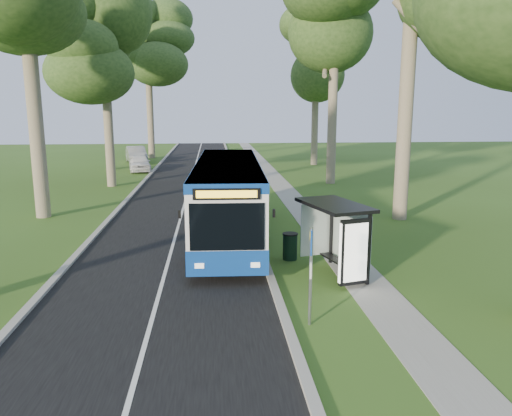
{
  "coord_description": "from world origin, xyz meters",
  "views": [
    {
      "loc": [
        -1.82,
        -17.78,
        5.54
      ],
      "look_at": [
        -0.14,
        1.51,
        1.6
      ],
      "focal_mm": 35.0,
      "sensor_mm": 36.0,
      "label": 1
    }
  ],
  "objects_px": {
    "bus_stop_sign": "(311,265)",
    "bus_shelter": "(341,228)",
    "car_silver": "(136,155)",
    "car_white": "(140,163)",
    "bus": "(228,199)",
    "litter_bin": "(290,246)"
  },
  "relations": [
    {
      "from": "bus",
      "to": "car_silver",
      "type": "bearing_deg",
      "value": 107.43
    },
    {
      "from": "bus",
      "to": "car_white",
      "type": "bearing_deg",
      "value": 108.81
    },
    {
      "from": "bus_stop_sign",
      "to": "litter_bin",
      "type": "xyz_separation_m",
      "value": [
        0.36,
        5.63,
        -1.11
      ]
    },
    {
      "from": "car_silver",
      "to": "bus_stop_sign",
      "type": "bearing_deg",
      "value": -90.01
    },
    {
      "from": "bus_stop_sign",
      "to": "car_silver",
      "type": "distance_m",
      "value": 40.52
    },
    {
      "from": "litter_bin",
      "to": "car_silver",
      "type": "xyz_separation_m",
      "value": [
        -10.46,
        33.61,
        0.31
      ]
    },
    {
      "from": "bus_stop_sign",
      "to": "bus_shelter",
      "type": "height_order",
      "value": "bus_stop_sign"
    },
    {
      "from": "litter_bin",
      "to": "car_silver",
      "type": "distance_m",
      "value": 35.2
    },
    {
      "from": "bus_shelter",
      "to": "car_silver",
      "type": "bearing_deg",
      "value": 92.67
    },
    {
      "from": "car_silver",
      "to": "car_white",
      "type": "bearing_deg",
      "value": -93.8
    },
    {
      "from": "bus",
      "to": "bus_stop_sign",
      "type": "bearing_deg",
      "value": -76.65
    },
    {
      "from": "bus_shelter",
      "to": "car_silver",
      "type": "distance_m",
      "value": 37.77
    },
    {
      "from": "car_white",
      "to": "car_silver",
      "type": "xyz_separation_m",
      "value": [
        -1.31,
        6.98,
        0.08
      ]
    },
    {
      "from": "bus_stop_sign",
      "to": "bus_shelter",
      "type": "relative_size",
      "value": 0.82
    },
    {
      "from": "bus",
      "to": "bus_shelter",
      "type": "bearing_deg",
      "value": -56.74
    },
    {
      "from": "litter_bin",
      "to": "car_white",
      "type": "xyz_separation_m",
      "value": [
        -9.14,
        26.62,
        0.23
      ]
    },
    {
      "from": "bus",
      "to": "litter_bin",
      "type": "relative_size",
      "value": 12.46
    },
    {
      "from": "bus_stop_sign",
      "to": "car_white",
      "type": "xyz_separation_m",
      "value": [
        -8.79,
        32.25,
        -0.88
      ]
    },
    {
      "from": "car_white",
      "to": "car_silver",
      "type": "height_order",
      "value": "car_silver"
    },
    {
      "from": "bus_shelter",
      "to": "bus",
      "type": "bearing_deg",
      "value": 105.73
    },
    {
      "from": "car_silver",
      "to": "litter_bin",
      "type": "bearing_deg",
      "value": -87.17
    },
    {
      "from": "bus_stop_sign",
      "to": "car_white",
      "type": "height_order",
      "value": "bus_stop_sign"
    }
  ]
}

